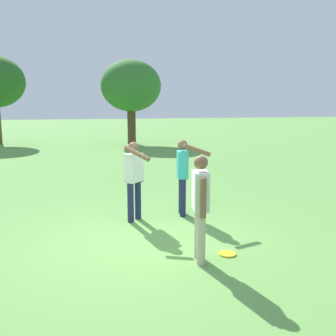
{
  "coord_description": "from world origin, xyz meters",
  "views": [
    {
      "loc": [
        -1.22,
        -6.1,
        2.37
      ],
      "look_at": [
        0.93,
        1.73,
        1.0
      ],
      "focal_mm": 39.97,
      "sensor_mm": 36.0,
      "label": 1
    }
  ],
  "objects_px": {
    "person_bystander": "(134,175)",
    "tree_slender_mid": "(131,86)",
    "person_thrower": "(183,171)",
    "frisbee": "(227,254)",
    "person_catcher": "(200,202)"
  },
  "relations": [
    {
      "from": "person_thrower",
      "to": "person_catcher",
      "type": "xyz_separation_m",
      "value": [
        -0.5,
        -2.43,
        -0.02
      ]
    },
    {
      "from": "tree_slender_mid",
      "to": "person_catcher",
      "type": "bearing_deg",
      "value": -96.55
    },
    {
      "from": "person_catcher",
      "to": "person_bystander",
      "type": "distance_m",
      "value": 2.36
    },
    {
      "from": "person_bystander",
      "to": "tree_slender_mid",
      "type": "xyz_separation_m",
      "value": [
        2.62,
        15.44,
        2.53
      ]
    },
    {
      "from": "person_catcher",
      "to": "person_bystander",
      "type": "xyz_separation_m",
      "value": [
        -0.59,
        2.28,
        0.02
      ]
    },
    {
      "from": "person_thrower",
      "to": "frisbee",
      "type": "distance_m",
      "value": 2.5
    },
    {
      "from": "frisbee",
      "to": "tree_slender_mid",
      "type": "distance_m",
      "value": 18.01
    },
    {
      "from": "person_thrower",
      "to": "person_bystander",
      "type": "height_order",
      "value": "same"
    },
    {
      "from": "person_bystander",
      "to": "frisbee",
      "type": "relative_size",
      "value": 5.82
    },
    {
      "from": "person_thrower",
      "to": "person_bystander",
      "type": "distance_m",
      "value": 1.09
    },
    {
      "from": "person_thrower",
      "to": "frisbee",
      "type": "bearing_deg",
      "value": -89.52
    },
    {
      "from": "person_thrower",
      "to": "frisbee",
      "type": "xyz_separation_m",
      "value": [
        0.02,
        -2.31,
        -0.95
      ]
    },
    {
      "from": "person_catcher",
      "to": "person_thrower",
      "type": "bearing_deg",
      "value": 78.42
    },
    {
      "from": "person_thrower",
      "to": "person_bystander",
      "type": "relative_size",
      "value": 1.0
    },
    {
      "from": "person_thrower",
      "to": "tree_slender_mid",
      "type": "distance_m",
      "value": 15.58
    }
  ]
}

